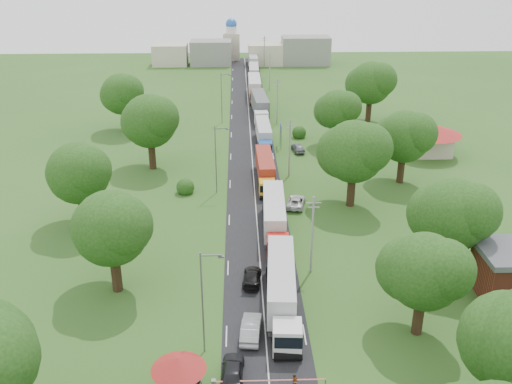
{
  "coord_description": "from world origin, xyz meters",
  "views": [
    {
      "loc": [
        -2.26,
        -60.68,
        33.13
      ],
      "look_at": [
        -0.03,
        8.14,
        3.0
      ],
      "focal_mm": 40.0,
      "sensor_mm": 36.0,
      "label": 1
    }
  ],
  "objects_px": {
    "pedestrian_near": "(295,383)",
    "car_lane_mid": "(251,328)",
    "info_sign": "(281,130)",
    "truck_0": "(282,289)",
    "guard_booth": "(179,371)",
    "boom_barrier": "(253,382)",
    "car_lane_front": "(232,371)"
  },
  "relations": [
    {
      "from": "pedestrian_near",
      "to": "car_lane_mid",
      "type": "bearing_deg",
      "value": 72.68
    },
    {
      "from": "info_sign",
      "to": "truck_0",
      "type": "xyz_separation_m",
      "value": [
        -3.44,
        -48.82,
        -0.74
      ]
    },
    {
      "from": "guard_booth",
      "to": "boom_barrier",
      "type": "bearing_deg",
      "value": 0.01
    },
    {
      "from": "guard_booth",
      "to": "car_lane_mid",
      "type": "distance_m",
      "value": 9.24
    },
    {
      "from": "car_lane_front",
      "to": "pedestrian_near",
      "type": "distance_m",
      "value": 5.26
    },
    {
      "from": "car_lane_mid",
      "to": "info_sign",
      "type": "bearing_deg",
      "value": -91.15
    },
    {
      "from": "truck_0",
      "to": "car_lane_front",
      "type": "relative_size",
      "value": 3.36
    },
    {
      "from": "guard_booth",
      "to": "car_lane_mid",
      "type": "bearing_deg",
      "value": 50.16
    },
    {
      "from": "info_sign",
      "to": "car_lane_front",
      "type": "distance_m",
      "value": 59.11
    },
    {
      "from": "boom_barrier",
      "to": "pedestrian_near",
      "type": "relative_size",
      "value": 5.93
    },
    {
      "from": "info_sign",
      "to": "pedestrian_near",
      "type": "relative_size",
      "value": 2.64
    },
    {
      "from": "boom_barrier",
      "to": "car_lane_front",
      "type": "xyz_separation_m",
      "value": [
        -1.64,
        1.5,
        -0.11
      ]
    },
    {
      "from": "guard_booth",
      "to": "car_lane_mid",
      "type": "height_order",
      "value": "guard_booth"
    },
    {
      "from": "info_sign",
      "to": "boom_barrier",
      "type": "bearing_deg",
      "value": -96.24
    },
    {
      "from": "pedestrian_near",
      "to": "car_lane_front",
      "type": "bearing_deg",
      "value": 119.55
    },
    {
      "from": "guard_booth",
      "to": "info_sign",
      "type": "xyz_separation_m",
      "value": [
        12.4,
        60.0,
        0.84
      ]
    },
    {
      "from": "guard_booth",
      "to": "truck_0",
      "type": "distance_m",
      "value": 14.33
    },
    {
      "from": "car_lane_front",
      "to": "pedestrian_near",
      "type": "relative_size",
      "value": 2.95
    },
    {
      "from": "info_sign",
      "to": "pedestrian_near",
      "type": "height_order",
      "value": "info_sign"
    },
    {
      "from": "guard_booth",
      "to": "pedestrian_near",
      "type": "relative_size",
      "value": 2.83
    },
    {
      "from": "boom_barrier",
      "to": "car_lane_mid",
      "type": "distance_m",
      "value": 7.02
    },
    {
      "from": "info_sign",
      "to": "truck_0",
      "type": "relative_size",
      "value": 0.27
    },
    {
      "from": "boom_barrier",
      "to": "info_sign",
      "type": "xyz_separation_m",
      "value": [
        6.56,
        60.0,
        2.11
      ]
    },
    {
      "from": "truck_0",
      "to": "car_lane_front",
      "type": "bearing_deg",
      "value": -116.2
    },
    {
      "from": "truck_0",
      "to": "car_lane_mid",
      "type": "height_order",
      "value": "truck_0"
    },
    {
      "from": "guard_booth",
      "to": "car_lane_front",
      "type": "relative_size",
      "value": 0.96
    },
    {
      "from": "boom_barrier",
      "to": "car_lane_mid",
      "type": "bearing_deg",
      "value": 89.87
    },
    {
      "from": "boom_barrier",
      "to": "truck_0",
      "type": "distance_m",
      "value": 11.69
    },
    {
      "from": "guard_booth",
      "to": "truck_0",
      "type": "relative_size",
      "value": 0.29
    },
    {
      "from": "boom_barrier",
      "to": "pedestrian_near",
      "type": "xyz_separation_m",
      "value": [
        3.36,
        -0.13,
        -0.11
      ]
    },
    {
      "from": "boom_barrier",
      "to": "pedestrian_near",
      "type": "distance_m",
      "value": 3.36
    },
    {
      "from": "car_lane_front",
      "to": "boom_barrier",
      "type": "bearing_deg",
      "value": 141.28
    }
  ]
}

